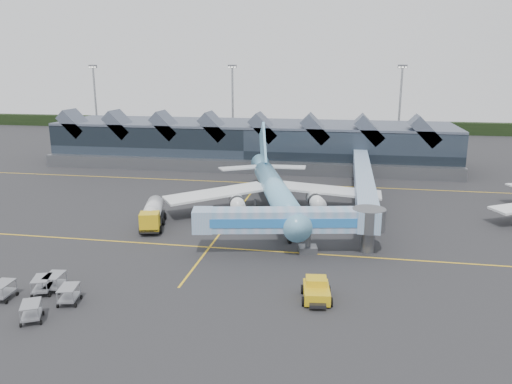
% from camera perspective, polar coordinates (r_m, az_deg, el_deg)
% --- Properties ---
extents(ground, '(260.00, 260.00, 0.00)m').
position_cam_1_polar(ground, '(70.44, -3.61, -4.08)').
color(ground, '#262629').
rests_on(ground, ground).
extents(taxi_stripes, '(120.00, 60.00, 0.01)m').
position_cam_1_polar(taxi_stripes, '(79.75, -1.91, -1.87)').
color(taxi_stripes, yellow).
rests_on(taxi_stripes, ground).
extents(tree_line_far, '(260.00, 4.00, 4.00)m').
position_cam_1_polar(tree_line_far, '(176.81, 4.90, 7.62)').
color(tree_line_far, black).
rests_on(tree_line_far, ground).
extents(terminal, '(90.00, 22.25, 12.52)m').
position_cam_1_polar(terminal, '(115.55, -0.53, 5.64)').
color(terminal, black).
rests_on(terminal, ground).
extents(light_masts, '(132.40, 42.56, 22.45)m').
position_cam_1_polar(light_masts, '(128.18, 12.48, 9.58)').
color(light_masts, '#93969B').
rests_on(light_masts, ground).
extents(main_airliner, '(33.06, 38.84, 12.70)m').
position_cam_1_polar(main_airliner, '(77.38, 2.06, 0.49)').
color(main_airliner, '#67A8D0').
rests_on(main_airliner, ground).
extents(jet_bridge, '(22.97, 7.43, 5.62)m').
position_cam_1_polar(jet_bridge, '(60.09, 5.12, -3.36)').
color(jet_bridge, '#79A5CA').
rests_on(jet_bridge, ground).
extents(fuel_truck, '(4.98, 10.30, 3.45)m').
position_cam_1_polar(fuel_truck, '(72.00, -11.71, -2.34)').
color(fuel_truck, black).
rests_on(fuel_truck, ground).
extents(pushback_tug, '(3.30, 4.77, 2.01)m').
position_cam_1_polar(pushback_tug, '(49.59, 6.92, -11.15)').
color(pushback_tug, gold).
rests_on(pushback_tug, ground).
extents(baggage_carts, '(8.65, 8.87, 1.71)m').
position_cam_1_polar(baggage_carts, '(53.15, -23.42, -10.41)').
color(baggage_carts, '#9799A0').
rests_on(baggage_carts, ground).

